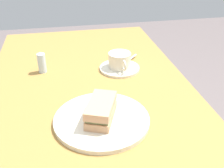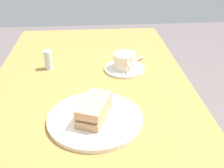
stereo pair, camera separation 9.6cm
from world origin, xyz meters
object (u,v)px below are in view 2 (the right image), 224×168
object	(u,v)px
sandwich_plate	(95,119)
coffee_cup	(125,60)
dining_table	(92,116)
salt_shaker	(48,60)
spoon	(136,61)
coffee_saucer	(124,69)
sandwich_front	(94,109)

from	to	relation	value
sandwich_plate	coffee_cup	xyz separation A→B (m)	(-0.33, 0.13, 0.04)
dining_table	salt_shaker	bearing A→B (deg)	-135.38
dining_table	spoon	world-z (taller)	spoon
dining_table	coffee_saucer	bearing A→B (deg)	135.05
sandwich_plate	coffee_saucer	xyz separation A→B (m)	(-0.33, 0.13, -0.00)
sandwich_plate	spoon	world-z (taller)	spoon
sandwich_plate	sandwich_front	xyz separation A→B (m)	(0.00, -0.00, 0.04)
salt_shaker	coffee_cup	bearing A→B (deg)	83.09
coffee_cup	salt_shaker	bearing A→B (deg)	-96.91
dining_table	coffee_cup	size ratio (longest dim) A/B	11.08
dining_table	sandwich_front	bearing A→B (deg)	2.65
dining_table	coffee_cup	bearing A→B (deg)	134.69
sandwich_plate	sandwich_front	world-z (taller)	sandwich_front
coffee_cup	salt_shaker	distance (m)	0.31
dining_table	spoon	distance (m)	0.31
coffee_saucer	spoon	distance (m)	0.08
coffee_saucer	coffee_cup	size ratio (longest dim) A/B	1.37
sandwich_front	spoon	size ratio (longest dim) A/B	1.90
dining_table	sandwich_plate	bearing A→B (deg)	3.05
salt_shaker	sandwich_plate	bearing A→B (deg)	26.37
dining_table	sandwich_front	size ratio (longest dim) A/B	8.62
dining_table	sandwich_plate	size ratio (longest dim) A/B	4.59
sandwich_plate	coffee_cup	world-z (taller)	coffee_cup
coffee_saucer	coffee_cup	xyz separation A→B (m)	(0.00, 0.00, 0.04)
sandwich_plate	coffee_saucer	world-z (taller)	sandwich_plate
sandwich_front	salt_shaker	world-z (taller)	salt_shaker
sandwich_plate	salt_shaker	size ratio (longest dim) A/B	3.64
dining_table	sandwich_plate	world-z (taller)	sandwich_plate
spoon	sandwich_front	bearing A→B (deg)	-25.07
sandwich_front	spoon	xyz separation A→B (m)	(-0.39, 0.18, -0.03)
dining_table	sandwich_front	xyz separation A→B (m)	(0.20, 0.01, 0.17)
dining_table	coffee_cup	xyz separation A→B (m)	(-0.14, 0.14, 0.17)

